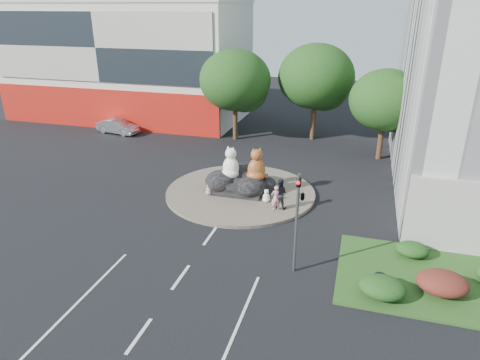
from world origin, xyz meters
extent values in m
plane|color=black|center=(0.00, 0.00, 0.00)|extent=(120.00, 120.00, 0.00)
cylinder|color=brown|center=(0.00, 10.00, 0.10)|extent=(10.00, 10.00, 0.20)
cube|color=beige|center=(-18.00, 28.00, 6.00)|extent=(25.00, 12.00, 12.00)
cube|color=#AD1810|center=(-18.00, 21.95, 2.00)|extent=(25.00, 0.30, 4.00)
cube|color=#B2AD9E|center=(-18.00, 21.90, 8.00)|extent=(24.00, 0.15, 6.50)
cube|color=beige|center=(-18.00, 28.00, 12.20)|extent=(25.20, 12.20, 0.40)
cube|color=#1E4918|center=(12.00, 3.00, 0.06)|extent=(10.00, 6.00, 0.12)
cylinder|color=#382314|center=(-4.00, 22.00, 1.87)|extent=(0.44, 0.44, 3.74)
ellipsoid|color=#113511|center=(-4.00, 22.00, 5.53)|extent=(6.46, 6.46, 5.49)
sphere|color=#113511|center=(-3.20, 22.50, 4.68)|extent=(4.25, 4.25, 4.25)
sphere|color=#113511|center=(-4.70, 21.70, 4.93)|extent=(3.74, 3.74, 3.74)
cylinder|color=#382314|center=(3.00, 24.00, 1.98)|extent=(0.44, 0.44, 3.96)
ellipsoid|color=#113511|center=(3.00, 24.00, 5.85)|extent=(6.84, 6.84, 5.81)
sphere|color=#113511|center=(3.80, 24.50, 4.95)|extent=(4.50, 4.50, 4.50)
sphere|color=#113511|center=(2.30, 23.70, 5.22)|extent=(3.96, 3.96, 3.96)
cylinder|color=#382314|center=(9.00, 20.00, 1.65)|extent=(0.44, 0.44, 3.30)
ellipsoid|color=#113511|center=(9.00, 20.00, 4.88)|extent=(5.70, 5.70, 4.84)
sphere|color=#113511|center=(9.80, 20.50, 4.12)|extent=(3.75, 3.75, 3.75)
sphere|color=#113511|center=(8.30, 19.70, 4.35)|extent=(3.30, 3.30, 3.30)
ellipsoid|color=#113511|center=(9.00, 1.00, 0.57)|extent=(2.00, 1.60, 0.90)
ellipsoid|color=#441712|center=(11.50, 2.00, 0.61)|extent=(2.20, 1.76, 0.99)
ellipsoid|color=#113511|center=(10.50, 4.80, 0.48)|extent=(1.60, 1.28, 0.72)
cylinder|color=#595B60|center=(5.00, 2.00, 2.50)|extent=(0.14, 0.14, 5.00)
imported|color=black|center=(5.00, 2.00, 4.20)|extent=(0.21, 0.26, 1.30)
imported|color=black|center=(5.20, 2.00, 4.00)|extent=(0.26, 1.24, 0.50)
sphere|color=red|center=(5.00, 1.82, 4.65)|extent=(0.18, 0.18, 0.18)
cylinder|color=#595B60|center=(13.00, 8.00, 4.00)|extent=(0.18, 0.18, 8.00)
cylinder|color=#595B60|center=(12.00, 8.00, 8.00)|extent=(2.00, 0.12, 0.12)
cube|color=silver|center=(11.00, 8.00, 7.90)|extent=(0.50, 0.22, 0.12)
imported|color=#D78B8E|center=(2.87, 7.82, 1.00)|extent=(0.69, 0.61, 1.59)
imported|color=black|center=(3.02, 8.14, 1.16)|extent=(0.97, 0.77, 1.92)
imported|color=#A2A4AA|center=(-15.68, 20.57, 0.71)|extent=(4.52, 2.21, 1.43)
cylinder|color=black|center=(8.88, 1.54, 0.47)|extent=(0.63, 0.63, 0.70)
camera|label=1|loc=(7.37, -15.33, 11.84)|focal=32.00mm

